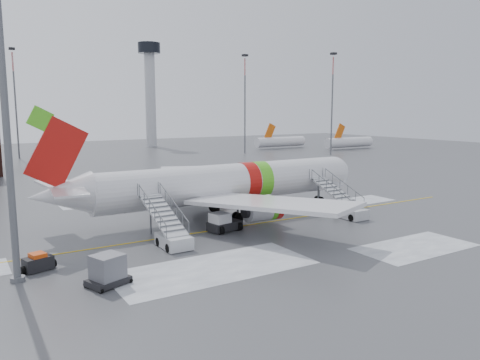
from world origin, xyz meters
TOP-DOWN VIEW (x-y plane):
  - ground at (0.00, 0.00)m, footprint 260.00×260.00m
  - airliner at (2.10, 3.25)m, footprint 35.03×32.97m
  - airstair_fwd at (12.89, -3.29)m, footprint 2.05×7.70m
  - airstair_aft at (-6.37, -3.29)m, footprint 2.05×7.70m
  - pushback_tug at (-0.56, -1.69)m, footprint 3.25×2.66m
  - uld_container at (-13.11, -9.32)m, footprint 2.84×2.46m
  - baggage_tractor at (-16.39, -4.16)m, footprint 2.49×1.55m
  - light_mast_near at (-17.84, -5.61)m, footprint 1.20×1.20m
  - control_tower at (30.00, 95.00)m, footprint 6.40×6.40m
  - light_mast_far_ne at (42.00, 62.00)m, footprint 1.20×1.20m
  - light_mast_far_n at (-8.00, 78.00)m, footprint 1.20×1.20m
  - light_mast_far_e at (58.00, 48.00)m, footprint 1.20×1.20m
  - distant_aircraft at (62.50, 64.00)m, footprint 35.00×18.00m

SIDE VIEW (x-z plane):
  - ground at x=0.00m, z-range 0.00..0.00m
  - distant_aircraft at x=62.50m, z-range -4.00..4.00m
  - baggage_tractor at x=-16.39m, z-range -0.09..1.14m
  - pushback_tug at x=-0.56m, z-range -0.10..1.62m
  - uld_container at x=-13.11m, z-range -0.06..1.89m
  - airstair_fwd at x=12.89m, z-range -0.68..2.81m
  - airstair_aft at x=-6.37m, z-range -0.68..2.81m
  - airliner at x=2.10m, z-range -2.17..9.01m
  - light_mast_near at x=-17.84m, z-range 0.43..26.56m
  - light_mast_far_ne at x=42.00m, z-range 1.71..25.96m
  - light_mast_far_n at x=-8.00m, z-range 1.71..25.96m
  - light_mast_far_e at x=58.00m, z-range 1.71..25.96m
  - control_tower at x=30.00m, z-range 3.75..33.75m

